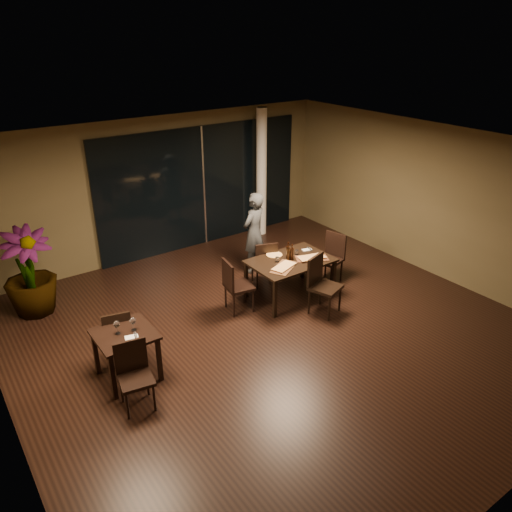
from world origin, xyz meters
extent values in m
plane|color=black|center=(0.00, 0.00, 0.00)|extent=(8.00, 8.00, 0.00)
cube|color=brown|center=(0.00, 4.05, 1.50)|extent=(8.00, 0.10, 3.00)
cube|color=brown|center=(4.05, 0.00, 1.50)|extent=(0.10, 8.00, 3.00)
cube|color=silver|center=(0.00, 0.00, 3.02)|extent=(8.00, 8.00, 0.04)
cube|color=black|center=(1.00, 3.96, 1.35)|extent=(5.00, 0.06, 2.70)
cylinder|color=white|center=(2.40, 3.65, 1.50)|extent=(0.24, 0.24, 3.00)
cube|color=black|center=(1.00, 0.80, 0.73)|extent=(1.50, 1.00, 0.04)
cube|color=black|center=(0.31, 0.36, 0.35)|extent=(0.06, 0.06, 0.71)
cube|color=black|center=(1.69, 0.36, 0.35)|extent=(0.06, 0.06, 0.71)
cube|color=black|center=(0.31, 1.24, 0.35)|extent=(0.06, 0.06, 0.71)
cube|color=black|center=(1.69, 1.24, 0.35)|extent=(0.06, 0.06, 0.71)
cube|color=black|center=(-2.40, 0.30, 0.73)|extent=(0.80, 0.80, 0.04)
cube|color=black|center=(-2.74, -0.04, 0.35)|extent=(0.06, 0.06, 0.71)
cube|color=black|center=(-2.06, -0.04, 0.35)|extent=(0.06, 0.06, 0.71)
cube|color=black|center=(-2.74, 0.64, 0.35)|extent=(0.06, 0.06, 0.71)
cube|color=black|center=(-2.06, 0.64, 0.35)|extent=(0.06, 0.06, 0.71)
cube|color=black|center=(0.88, 1.47, 0.45)|extent=(0.56, 0.56, 0.05)
cylinder|color=black|center=(1.11, 1.57, 0.22)|extent=(0.04, 0.04, 0.45)
cylinder|color=black|center=(0.77, 1.70, 0.22)|extent=(0.04, 0.04, 0.45)
cylinder|color=black|center=(0.98, 1.24, 0.22)|extent=(0.04, 0.04, 0.45)
cylinder|color=black|center=(0.65, 1.36, 0.22)|extent=(0.04, 0.04, 0.45)
cube|color=black|center=(0.81, 1.28, 0.70)|extent=(0.43, 0.19, 0.50)
cube|color=black|center=(1.13, -0.01, 0.50)|extent=(0.62, 0.62, 0.06)
cylinder|color=black|center=(1.01, -0.27, 0.25)|extent=(0.04, 0.04, 0.50)
cylinder|color=black|center=(1.39, -0.14, 0.25)|extent=(0.04, 0.04, 0.50)
cylinder|color=black|center=(0.88, 0.11, 0.25)|extent=(0.04, 0.04, 0.50)
cylinder|color=black|center=(1.26, 0.24, 0.25)|extent=(0.04, 0.04, 0.50)
cube|color=black|center=(1.06, 0.20, 0.78)|extent=(0.48, 0.20, 0.55)
cube|color=black|center=(-0.05, 0.94, 0.47)|extent=(0.53, 0.53, 0.05)
cylinder|color=black|center=(0.11, 0.72, 0.23)|extent=(0.04, 0.04, 0.47)
cylinder|color=black|center=(0.17, 1.09, 0.23)|extent=(0.04, 0.04, 0.47)
cylinder|color=black|center=(-0.26, 0.78, 0.23)|extent=(0.04, 0.04, 0.47)
cylinder|color=black|center=(-0.20, 1.15, 0.23)|extent=(0.04, 0.04, 0.47)
cube|color=black|center=(-0.25, 0.97, 0.73)|extent=(0.12, 0.46, 0.52)
cube|color=black|center=(2.00, 0.82, 0.46)|extent=(0.55, 0.55, 0.05)
cylinder|color=black|center=(1.77, 0.96, 0.23)|extent=(0.04, 0.04, 0.46)
cylinder|color=black|center=(1.86, 0.60, 0.23)|extent=(0.04, 0.04, 0.46)
cylinder|color=black|center=(2.13, 1.05, 0.23)|extent=(0.04, 0.04, 0.46)
cylinder|color=black|center=(2.22, 0.69, 0.23)|extent=(0.04, 0.04, 0.46)
cube|color=black|center=(2.20, 0.87, 0.72)|extent=(0.15, 0.45, 0.52)
cube|color=black|center=(-2.34, 0.81, 0.42)|extent=(0.49, 0.49, 0.05)
cylinder|color=black|center=(-2.14, 0.94, 0.21)|extent=(0.03, 0.03, 0.42)
cylinder|color=black|center=(-2.47, 1.01, 0.21)|extent=(0.03, 0.03, 0.42)
cylinder|color=black|center=(-2.22, 0.61, 0.21)|extent=(0.03, 0.03, 0.42)
cylinder|color=black|center=(-2.54, 0.68, 0.21)|extent=(0.03, 0.03, 0.42)
cube|color=black|center=(-2.38, 0.63, 0.66)|extent=(0.41, 0.13, 0.47)
cube|color=black|center=(-2.54, -0.37, 0.44)|extent=(0.50, 0.50, 0.05)
cylinder|color=black|center=(-2.75, -0.52, 0.22)|extent=(0.04, 0.04, 0.44)
cylinder|color=black|center=(-2.40, -0.58, 0.22)|extent=(0.04, 0.04, 0.44)
cylinder|color=black|center=(-2.69, -0.17, 0.22)|extent=(0.04, 0.04, 0.44)
cylinder|color=black|center=(-2.34, -0.23, 0.22)|extent=(0.04, 0.04, 0.44)
cube|color=black|center=(-2.51, -0.18, 0.69)|extent=(0.43, 0.11, 0.49)
imported|color=#303336|center=(1.08, 2.07, 0.84)|extent=(0.67, 0.56, 1.68)
imported|color=#184918|center=(-3.04, 2.97, 0.78)|extent=(0.91, 0.91, 1.57)
cube|color=#4D2E18|center=(0.70, 0.62, 0.76)|extent=(0.68, 0.56, 0.01)
cube|color=#482617|center=(1.35, 0.62, 0.76)|extent=(0.66, 0.53, 0.01)
cylinder|color=#B23113|center=(0.88, 1.13, 0.76)|extent=(0.29, 0.29, 0.01)
cylinder|color=white|center=(0.76, 0.89, 0.79)|extent=(0.07, 0.07, 0.09)
cylinder|color=white|center=(1.25, 0.93, 0.79)|extent=(0.07, 0.07, 0.08)
cube|color=white|center=(1.53, 0.65, 0.76)|extent=(0.19, 0.12, 0.01)
cube|color=silver|center=(1.53, 0.96, 0.76)|extent=(0.20, 0.14, 0.01)
cube|color=white|center=(-2.36, 0.13, 0.76)|extent=(0.20, 0.15, 0.01)
camera|label=1|loc=(-4.29, -5.55, 4.68)|focal=35.00mm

